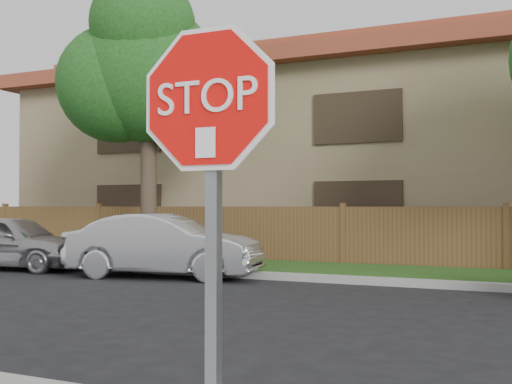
% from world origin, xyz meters
% --- Properties ---
extents(far_curb, '(70.00, 0.30, 0.15)m').
position_xyz_m(far_curb, '(0.00, 8.15, 0.07)').
color(far_curb, gray).
rests_on(far_curb, ground).
extents(grass_strip, '(70.00, 3.00, 0.12)m').
position_xyz_m(grass_strip, '(0.00, 9.80, 0.06)').
color(grass_strip, '#1E4714').
rests_on(grass_strip, ground).
extents(fence, '(70.00, 0.12, 1.60)m').
position_xyz_m(fence, '(0.00, 11.40, 0.80)').
color(fence, brown).
rests_on(fence, ground).
extents(apartment_building, '(35.20, 9.20, 7.20)m').
position_xyz_m(apartment_building, '(0.00, 17.00, 3.53)').
color(apartment_building, '#907859').
rests_on(apartment_building, ground).
extents(tree_left, '(4.80, 3.90, 7.78)m').
position_xyz_m(tree_left, '(-8.98, 9.57, 5.22)').
color(tree_left, '#382B21').
rests_on(tree_left, ground).
extents(stop_sign, '(1.01, 0.13, 2.55)m').
position_xyz_m(stop_sign, '(-1.18, -1.48, 1.83)').
color(stop_sign, gray).
rests_on(stop_sign, sidewalk_near).
extents(sedan_far_left, '(4.30, 2.14, 1.41)m').
position_xyz_m(sedan_far_left, '(-11.61, 7.41, 0.70)').
color(sedan_far_left, '#A4A3A8').
rests_on(sedan_far_left, ground).
extents(sedan_left, '(4.56, 2.22, 1.44)m').
position_xyz_m(sedan_left, '(-7.08, 7.48, 0.72)').
color(sedan_left, '#B8B9BD').
rests_on(sedan_left, ground).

